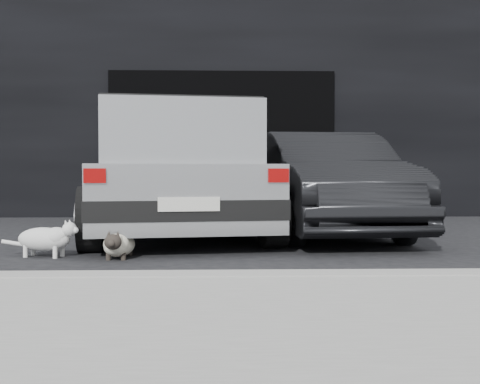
{
  "coord_description": "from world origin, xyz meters",
  "views": [
    {
      "loc": [
        1.0,
        -6.74,
        0.82
      ],
      "look_at": [
        1.18,
        -0.73,
        0.61
      ],
      "focal_mm": 45.0,
      "sensor_mm": 36.0,
      "label": 1
    }
  ],
  "objects_px": {
    "second_car": "(325,183)",
    "cat_siamese": "(118,245)",
    "silver_hatchback": "(175,166)",
    "cat_white": "(47,238)"
  },
  "relations": [
    {
      "from": "second_car",
      "to": "cat_white",
      "type": "xyz_separation_m",
      "value": [
        -3.0,
        -1.93,
        -0.49
      ]
    },
    {
      "from": "silver_hatchback",
      "to": "cat_siamese",
      "type": "xyz_separation_m",
      "value": [
        -0.38,
        -2.03,
        -0.75
      ]
    },
    {
      "from": "cat_white",
      "to": "second_car",
      "type": "bearing_deg",
      "value": 137.66
    },
    {
      "from": "cat_white",
      "to": "cat_siamese",
      "type": "bearing_deg",
      "value": 95.49
    },
    {
      "from": "second_car",
      "to": "cat_siamese",
      "type": "distance_m",
      "value": 3.12
    },
    {
      "from": "silver_hatchback",
      "to": "cat_siamese",
      "type": "relative_size",
      "value": 5.52
    },
    {
      "from": "silver_hatchback",
      "to": "cat_white",
      "type": "relative_size",
      "value": 5.94
    },
    {
      "from": "silver_hatchback",
      "to": "cat_siamese",
      "type": "bearing_deg",
      "value": -108.57
    },
    {
      "from": "silver_hatchback",
      "to": "cat_white",
      "type": "distance_m",
      "value": 2.3
    },
    {
      "from": "cat_siamese",
      "to": "cat_white",
      "type": "relative_size",
      "value": 1.08
    }
  ]
}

